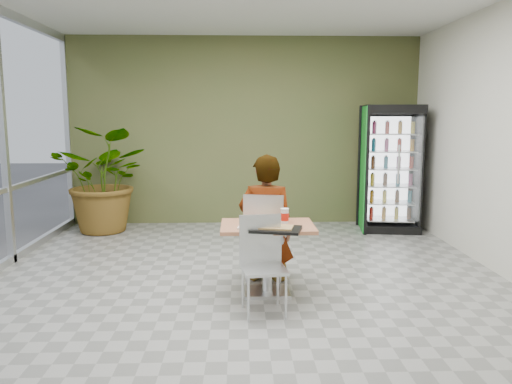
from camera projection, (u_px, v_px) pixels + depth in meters
ground at (247, 291)px, 5.36m from camera, size 7.00×7.00×0.00m
room_envelope at (246, 142)px, 5.12m from camera, size 6.00×7.00×3.20m
dining_table at (267, 244)px, 5.21m from camera, size 0.97×0.68×0.75m
chair_far at (265, 230)px, 5.63m from camera, size 0.52×0.53×1.01m
chair_near at (262, 256)px, 4.77m from camera, size 0.46×0.47×0.92m
seated_woman at (266, 230)px, 5.68m from camera, size 0.71×0.53×1.74m
pizza_plate at (261, 223)px, 5.16m from camera, size 0.31×0.26×0.03m
soda_cup at (285, 216)px, 5.23m from camera, size 0.09×0.09×0.16m
napkin_stack at (245, 227)px, 5.00m from camera, size 0.16×0.16×0.02m
cafeteria_tray at (276, 229)px, 4.89m from camera, size 0.55×0.45×0.03m
beverage_fridge at (391, 169)px, 8.10m from camera, size 1.02×0.83×2.04m
potted_plant at (106, 180)px, 8.02m from camera, size 1.77×1.61×1.70m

